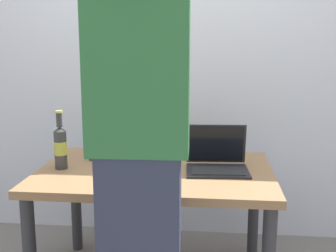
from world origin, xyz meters
TOP-DOWN VIEW (x-y plane):
  - desk at (0.00, 0.00)m, footprint 1.31×0.88m
  - laptop at (0.35, 0.03)m, footprint 0.36×0.32m
  - beer_bottle_dark at (-0.53, -0.04)m, footprint 0.07×0.07m
  - beer_bottle_amber at (-0.40, 0.16)m, footprint 0.06×0.06m
  - person_figure at (0.01, -0.59)m, footprint 0.43×0.29m
  - back_wall at (0.00, 0.79)m, footprint 6.00×0.10m

SIDE VIEW (x-z plane):
  - desk at x=0.00m, z-range 0.26..0.97m
  - laptop at x=0.35m, z-range 0.64..0.88m
  - beer_bottle_amber at x=-0.40m, z-range 0.67..0.97m
  - beer_bottle_dark at x=-0.53m, z-range 0.67..1.00m
  - person_figure at x=0.01m, z-range 0.04..1.89m
  - back_wall at x=0.00m, z-range 0.00..2.60m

